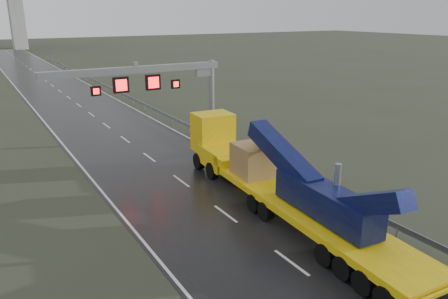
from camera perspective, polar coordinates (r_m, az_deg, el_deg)
ground at (r=22.60m, az=5.54°, el=-12.23°), size 400.00×400.00×0.00m
road at (r=58.04m, az=-18.42°, el=5.50°), size 11.00×200.00×0.02m
guardrail at (r=50.20m, az=-9.10°, el=5.22°), size 0.20×140.00×1.40m
sign_gantry at (r=36.88m, az=-8.24°, el=8.64°), size 14.90×1.20×7.42m
heavy_haul_truck at (r=26.59m, az=5.55°, el=-3.00°), size 4.34×21.06×4.91m
exit_sign_pair at (r=35.80m, az=5.00°, el=2.18°), size 1.47×0.13×2.52m
striped_barrier at (r=36.23m, az=0.25°, el=0.43°), size 0.73×0.58×1.09m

